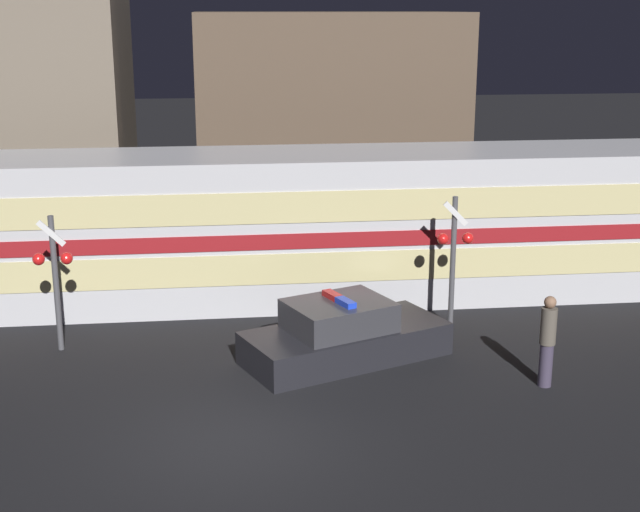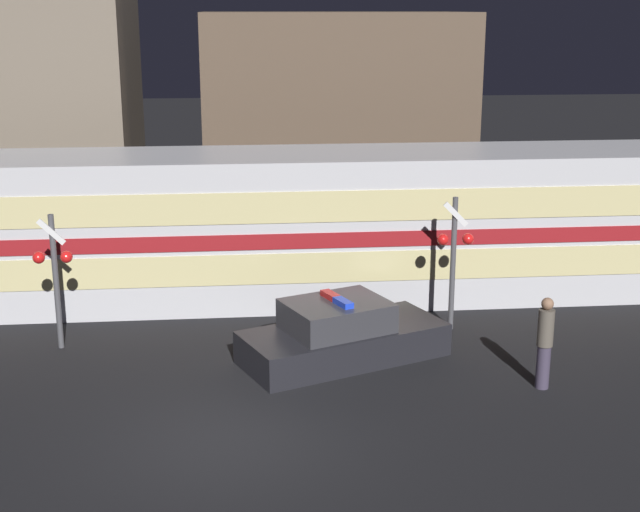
% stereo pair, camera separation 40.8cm
% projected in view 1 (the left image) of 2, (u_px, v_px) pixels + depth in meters
% --- Properties ---
extents(ground_plane, '(120.00, 120.00, 0.00)m').
position_uv_depth(ground_plane, '(233.00, 441.00, 15.02)').
color(ground_plane, black).
extents(train, '(20.80, 2.91, 3.66)m').
position_uv_depth(train, '(298.00, 226.00, 22.04)').
color(train, silver).
rests_on(train, ground_plane).
extents(police_car, '(4.56, 3.25, 1.40)m').
position_uv_depth(police_car, '(344.00, 336.00, 18.39)').
color(police_car, black).
rests_on(police_car, ground_plane).
extents(pedestrian, '(0.31, 0.31, 1.82)m').
position_uv_depth(pedestrian, '(547.00, 340.00, 16.97)').
color(pedestrian, '#3F384C').
rests_on(pedestrian, ground_plane).
extents(crossing_signal_near, '(0.82, 0.33, 3.05)m').
position_uv_depth(crossing_signal_near, '(454.00, 252.00, 19.80)').
color(crossing_signal_near, '#4C4C51').
rests_on(crossing_signal_near, ground_plane).
extents(crossing_signal_far, '(0.82, 0.33, 2.94)m').
position_uv_depth(crossing_signal_far, '(54.00, 272.00, 18.52)').
color(crossing_signal_far, '#4C4C51').
rests_on(crossing_signal_far, ground_plane).
extents(building_left, '(6.34, 6.11, 7.49)m').
position_uv_depth(building_left, '(24.00, 118.00, 27.81)').
color(building_left, '#726656').
rests_on(building_left, ground_plane).
extents(building_center, '(8.77, 5.51, 6.93)m').
position_uv_depth(building_center, '(327.00, 117.00, 30.39)').
color(building_center, brown).
rests_on(building_center, ground_plane).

